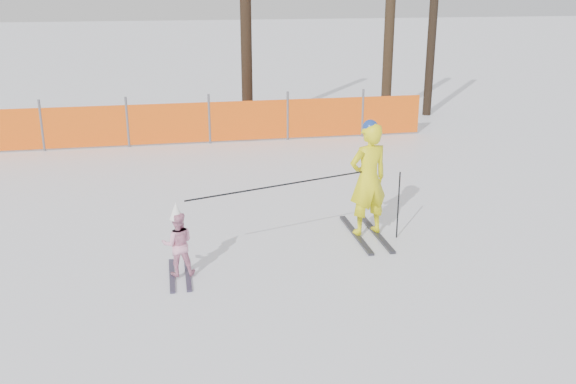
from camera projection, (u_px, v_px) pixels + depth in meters
name	position (u px, v px, depth m)	size (l,w,h in m)	color
ground	(295.00, 269.00, 9.19)	(120.00, 120.00, 0.00)	white
adult	(368.00, 179.00, 10.12)	(0.75, 1.64, 1.90)	black
child	(178.00, 243.00, 8.82)	(0.44, 1.06, 1.09)	black
ski_poles	(314.00, 191.00, 9.57)	(3.37, 0.91, 1.10)	black
safety_fence	(115.00, 125.00, 15.66)	(15.58, 0.06, 1.25)	#595960
tree_trunks	(341.00, 15.00, 18.02)	(5.87, 0.78, 6.62)	#312416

